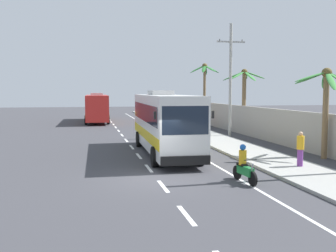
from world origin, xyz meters
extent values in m
plane|color=#3A3A3F|center=(0.00, 0.00, 0.00)|extent=(160.00, 160.00, 0.00)
cube|color=#999993|center=(6.80, 10.00, 0.07)|extent=(3.20, 90.00, 0.14)
cube|color=white|center=(0.00, -5.08, 0.00)|extent=(0.16, 2.00, 0.01)
cube|color=white|center=(0.00, -1.35, 0.00)|extent=(0.16, 2.00, 0.01)
cube|color=white|center=(0.00, 2.39, 0.00)|extent=(0.16, 2.00, 0.01)
cube|color=white|center=(0.00, 6.12, 0.00)|extent=(0.16, 2.00, 0.01)
cube|color=white|center=(0.00, 9.85, 0.00)|extent=(0.16, 2.00, 0.01)
cube|color=white|center=(0.00, 13.58, 0.00)|extent=(0.16, 2.00, 0.01)
cube|color=white|center=(0.00, 17.31, 0.00)|extent=(0.16, 2.00, 0.01)
cube|color=white|center=(0.00, 21.04, 0.00)|extent=(0.16, 2.00, 0.01)
cube|color=white|center=(0.00, 24.77, 0.00)|extent=(0.16, 2.00, 0.01)
cube|color=white|center=(0.00, 28.50, 0.00)|extent=(0.16, 2.00, 0.01)
cube|color=white|center=(0.00, 32.23, 0.00)|extent=(0.16, 2.00, 0.01)
cube|color=white|center=(0.00, 35.96, 0.00)|extent=(0.16, 2.00, 0.01)
cube|color=white|center=(0.00, 39.69, 0.00)|extent=(0.16, 2.00, 0.01)
cube|color=white|center=(0.00, 43.43, 0.00)|extent=(0.16, 2.00, 0.01)
cube|color=white|center=(0.00, 47.16, 0.00)|extent=(0.16, 2.00, 0.01)
cube|color=white|center=(3.49, 15.00, 0.00)|extent=(0.14, 70.00, 0.01)
cube|color=#9E998E|center=(10.60, 14.00, 1.26)|extent=(0.24, 60.00, 2.52)
cube|color=silver|center=(1.62, 6.62, 1.98)|extent=(2.63, 11.32, 3.18)
cube|color=#192333|center=(1.63, 6.82, 2.54)|extent=(2.65, 10.42, 1.02)
cube|color=#192333|center=(1.51, 1.02, 2.46)|extent=(2.22, 0.14, 1.34)
cube|color=yellow|center=(1.62, 6.62, 1.27)|extent=(2.67, 11.10, 0.57)
cube|color=black|center=(1.51, 0.93, 0.59)|extent=(2.36, 0.21, 0.44)
cube|color=#B7B7B7|center=(1.65, 8.03, 3.71)|extent=(1.37, 2.51, 0.28)
cube|color=black|center=(2.90, 1.20, 2.70)|extent=(0.12, 0.08, 0.36)
cube|color=black|center=(0.13, 1.26, 2.70)|extent=(0.12, 0.08, 0.36)
cylinder|color=black|center=(2.72, 2.65, 0.52)|extent=(0.34, 1.05, 1.04)
cylinder|color=black|center=(0.36, 2.69, 0.52)|extent=(0.34, 1.05, 1.04)
cylinder|color=black|center=(2.87, 9.98, 0.52)|extent=(0.34, 1.05, 1.04)
cylinder|color=black|center=(0.51, 10.02, 0.52)|extent=(0.34, 1.05, 1.04)
cube|color=red|center=(-1.76, 32.51, 1.85)|extent=(2.76, 12.23, 2.93)
cube|color=#192333|center=(-1.76, 32.31, 2.37)|extent=(2.77, 11.25, 0.94)
cube|color=#192333|center=(-1.66, 38.56, 2.29)|extent=(2.35, 0.14, 1.23)
cube|color=yellow|center=(-1.76, 32.51, 1.20)|extent=(2.79, 11.99, 0.53)
cube|color=black|center=(-1.66, 38.65, 0.59)|extent=(2.51, 0.20, 0.44)
cube|color=#B7B7B7|center=(-1.78, 30.99, 3.46)|extent=(1.45, 2.70, 0.28)
cube|color=black|center=(-3.12, 38.38, 2.51)|extent=(0.12, 0.08, 0.36)
cube|color=black|center=(-0.21, 38.33, 2.51)|extent=(0.12, 0.08, 0.36)
cylinder|color=black|center=(-2.94, 36.80, 0.52)|extent=(0.34, 1.05, 1.04)
cylinder|color=black|center=(-0.44, 36.75, 0.52)|extent=(0.34, 1.05, 1.04)
cylinder|color=black|center=(-3.07, 28.87, 0.52)|extent=(0.34, 1.05, 1.04)
cylinder|color=black|center=(-0.57, 28.83, 0.52)|extent=(0.34, 1.05, 1.04)
cylinder|color=black|center=(3.51, -2.08, 0.30)|extent=(0.15, 0.61, 0.60)
cylinder|color=black|center=(3.39, -0.73, 0.30)|extent=(0.17, 0.61, 0.60)
cube|color=#1E7F38|center=(3.46, -1.45, 0.52)|extent=(0.33, 1.12, 0.36)
cube|color=black|center=(3.43, -1.16, 0.72)|extent=(0.29, 0.62, 0.12)
cylinder|color=gray|center=(3.50, -1.96, 0.60)|extent=(0.09, 0.32, 0.67)
cylinder|color=black|center=(3.49, -1.86, 1.04)|extent=(0.56, 0.09, 0.04)
sphere|color=#EAEACC|center=(3.50, -1.98, 0.90)|extent=(0.14, 0.14, 0.14)
cylinder|color=gold|center=(3.44, -1.21, 1.03)|extent=(0.32, 0.32, 0.61)
sphere|color=blue|center=(3.44, -1.21, 1.46)|extent=(0.26, 0.26, 0.26)
cylinder|color=#75388E|center=(7.24, 0.73, 0.56)|extent=(0.28, 0.28, 0.83)
cylinder|color=gold|center=(7.24, 0.73, 1.30)|extent=(0.36, 0.36, 0.66)
sphere|color=tan|center=(7.24, 0.73, 1.73)|extent=(0.22, 0.22, 0.22)
cylinder|color=#2D7A47|center=(7.03, 19.98, 0.53)|extent=(0.28, 0.28, 0.78)
cylinder|color=navy|center=(7.03, 19.98, 1.23)|extent=(0.36, 0.36, 0.62)
sphere|color=brown|center=(7.03, 19.98, 1.65)|extent=(0.24, 0.24, 0.24)
cylinder|color=#9E9E99|center=(8.77, 14.36, 4.67)|extent=(0.24, 0.24, 9.35)
cube|color=#9E9E99|center=(8.77, 14.36, 7.86)|extent=(2.43, 0.12, 0.12)
cylinder|color=#4C4742|center=(7.80, 14.36, 7.98)|extent=(0.08, 0.08, 0.16)
cylinder|color=#4C4742|center=(9.74, 14.36, 7.98)|extent=(0.08, 0.08, 0.16)
cylinder|color=brown|center=(10.15, 3.13, 2.39)|extent=(0.32, 0.32, 4.78)
ellipsoid|color=#3D893D|center=(10.57, 3.88, 4.41)|extent=(1.18, 1.73, 1.03)
ellipsoid|color=#3D893D|center=(9.60, 3.87, 4.56)|extent=(1.41, 1.73, 0.75)
ellipsoid|color=#3D893D|center=(9.21, 3.18, 4.60)|extent=(1.93, 0.47, 0.67)
ellipsoid|color=#3D893D|center=(9.87, 2.34, 4.37)|extent=(0.91, 1.75, 1.12)
sphere|color=brown|center=(10.15, 3.13, 4.83)|extent=(0.56, 0.56, 0.56)
cylinder|color=brown|center=(10.81, 16.31, 2.73)|extent=(0.36, 0.36, 5.45)
ellipsoid|color=#3D893D|center=(11.80, 16.30, 5.24)|extent=(2.00, 0.37, 0.75)
ellipsoid|color=#3D893D|center=(11.27, 17.18, 5.24)|extent=(1.24, 1.94, 0.75)
ellipsoid|color=#3D893D|center=(9.98, 16.78, 5.16)|extent=(1.88, 1.29, 0.89)
ellipsoid|color=#3D893D|center=(10.01, 15.77, 5.21)|extent=(1.85, 1.41, 0.81)
ellipsoid|color=#3D893D|center=(10.94, 15.38, 5.11)|extent=(0.61, 1.95, 0.99)
sphere|color=brown|center=(10.81, 16.31, 5.50)|extent=(0.56, 0.56, 0.56)
cylinder|color=brown|center=(9.09, 22.68, 3.18)|extent=(0.27, 0.27, 6.36)
ellipsoid|color=#28702D|center=(9.89, 22.77, 6.09)|extent=(1.69, 0.55, 0.85)
ellipsoid|color=#28702D|center=(9.37, 23.38, 6.00)|extent=(0.91, 1.60, 1.03)
ellipsoid|color=#28702D|center=(8.56, 23.32, 6.15)|extent=(1.36, 1.54, 0.73)
ellipsoid|color=#28702D|center=(8.30, 22.63, 6.07)|extent=(1.66, 0.46, 0.89)
ellipsoid|color=#28702D|center=(8.78, 21.94, 6.07)|extent=(0.97, 1.65, 0.89)
ellipsoid|color=#28702D|center=(9.44, 21.94, 6.11)|extent=(1.05, 1.67, 0.81)
sphere|color=brown|center=(9.09, 22.68, 6.41)|extent=(0.56, 0.56, 0.56)
camera|label=1|loc=(-2.93, -16.38, 3.80)|focal=41.63mm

